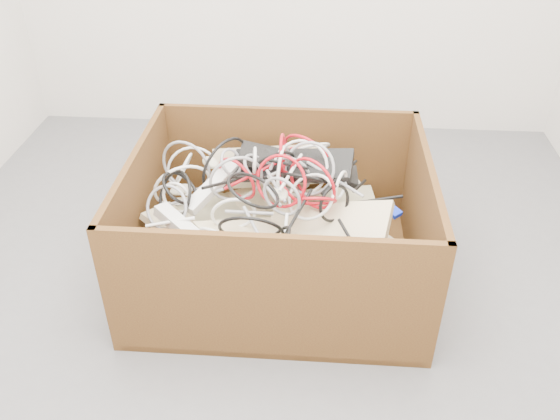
# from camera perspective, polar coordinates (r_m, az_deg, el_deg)

# --- Properties ---
(ground) EXTENTS (3.00, 3.00, 0.00)m
(ground) POSITION_cam_1_polar(r_m,az_deg,el_deg) (2.33, -1.27, -8.05)
(ground) COLOR #575759
(ground) RESTS_ON ground
(cardboard_box) EXTENTS (1.10, 0.92, 0.53)m
(cardboard_box) POSITION_cam_1_polar(r_m,az_deg,el_deg) (2.34, -0.39, -3.48)
(cardboard_box) COLOR #3E1F0F
(cardboard_box) RESTS_ON ground
(keyboard_pile) EXTENTS (1.04, 0.84, 0.37)m
(keyboard_pile) POSITION_cam_1_polar(r_m,az_deg,el_deg) (2.27, 0.74, -0.27)
(keyboard_pile) COLOR #CBB68F
(keyboard_pile) RESTS_ON cardboard_box
(mice_scatter) EXTENTS (0.77, 0.56, 0.19)m
(mice_scatter) POSITION_cam_1_polar(r_m,az_deg,el_deg) (2.20, -1.82, 0.61)
(mice_scatter) COLOR #BEB699
(mice_scatter) RESTS_ON keyboard_pile
(power_strip_left) EXTENTS (0.19, 0.26, 0.11)m
(power_strip_left) POSITION_cam_1_polar(r_m,az_deg,el_deg) (2.26, -6.61, 2.26)
(power_strip_left) COLOR silver
(power_strip_left) RESTS_ON keyboard_pile
(power_strip_right) EXTENTS (0.26, 0.22, 0.09)m
(power_strip_right) POSITION_cam_1_polar(r_m,az_deg,el_deg) (2.10, -9.28, -1.85)
(power_strip_right) COLOR silver
(power_strip_right) RESTS_ON keyboard_pile
(vga_plug) EXTENTS (0.06, 0.06, 0.03)m
(vga_plug) POSITION_cam_1_polar(r_m,az_deg,el_deg) (2.22, 11.06, -0.22)
(vga_plug) COLOR #0E27D4
(vga_plug) RESTS_ON keyboard_pile
(cable_tangle) EXTENTS (1.01, 0.77, 0.48)m
(cable_tangle) POSITION_cam_1_polar(r_m,az_deg,el_deg) (2.22, -2.48, 2.80)
(cable_tangle) COLOR black
(cable_tangle) RESTS_ON keyboard_pile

